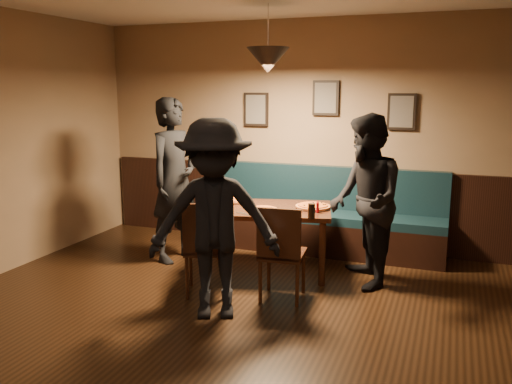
# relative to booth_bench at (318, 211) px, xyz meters

# --- Properties ---
(floor) EXTENTS (7.00, 7.00, 0.00)m
(floor) POSITION_rel_booth_bench_xyz_m (0.00, -3.20, -0.50)
(floor) COLOR black
(floor) RESTS_ON ground
(wall_back) EXTENTS (6.00, 0.00, 6.00)m
(wall_back) POSITION_rel_booth_bench_xyz_m (0.00, 0.30, 0.90)
(wall_back) COLOR #8C704F
(wall_back) RESTS_ON ground
(wainscot) EXTENTS (5.88, 0.06, 1.00)m
(wainscot) POSITION_rel_booth_bench_xyz_m (0.00, 0.27, 0.00)
(wainscot) COLOR black
(wainscot) RESTS_ON ground
(booth_bench) EXTENTS (3.00, 0.60, 1.00)m
(booth_bench) POSITION_rel_booth_bench_xyz_m (0.00, 0.00, 0.00)
(booth_bench) COLOR #0F232D
(booth_bench) RESTS_ON ground
(picture_left) EXTENTS (0.32, 0.04, 0.42)m
(picture_left) POSITION_rel_booth_bench_xyz_m (-0.90, 0.27, 1.20)
(picture_left) COLOR black
(picture_left) RESTS_ON wall_back
(picture_center) EXTENTS (0.32, 0.04, 0.42)m
(picture_center) POSITION_rel_booth_bench_xyz_m (0.00, 0.27, 1.35)
(picture_center) COLOR black
(picture_center) RESTS_ON wall_back
(picture_right) EXTENTS (0.32, 0.04, 0.42)m
(picture_right) POSITION_rel_booth_bench_xyz_m (0.90, 0.27, 1.20)
(picture_right) COLOR black
(picture_right) RESTS_ON wall_back
(pendant_lamp) EXTENTS (0.44, 0.44, 0.25)m
(pendant_lamp) POSITION_rel_booth_bench_xyz_m (-0.33, -0.92, 1.75)
(pendant_lamp) COLOR black
(pendant_lamp) RESTS_ON ceiling
(dining_table) EXTENTS (1.50, 1.15, 0.72)m
(dining_table) POSITION_rel_booth_bench_xyz_m (-0.33, -0.92, -0.14)
(dining_table) COLOR black
(dining_table) RESTS_ON floor
(chair_near_left) EXTENTS (0.53, 0.53, 0.93)m
(chair_near_left) POSITION_rel_booth_bench_xyz_m (-0.69, -1.69, -0.03)
(chair_near_left) COLOR black
(chair_near_left) RESTS_ON floor
(chair_near_right) EXTENTS (0.44, 0.44, 0.92)m
(chair_near_right) POSITION_rel_booth_bench_xyz_m (0.05, -1.57, -0.04)
(chair_near_right) COLOR black
(chair_near_right) RESTS_ON floor
(diner_left) EXTENTS (0.62, 0.78, 1.87)m
(diner_left) POSITION_rel_booth_bench_xyz_m (-1.47, -0.87, 0.44)
(diner_left) COLOR black
(diner_left) RESTS_ON floor
(diner_right) EXTENTS (0.94, 1.04, 1.74)m
(diner_right) POSITION_rel_booth_bench_xyz_m (0.71, -0.94, 0.37)
(diner_right) COLOR black
(diner_right) RESTS_ON floor
(diner_front) EXTENTS (1.28, 1.02, 1.73)m
(diner_front) POSITION_rel_booth_bench_xyz_m (-0.38, -2.15, 0.37)
(diner_front) COLOR black
(diner_front) RESTS_ON floor
(pizza_a) EXTENTS (0.37, 0.37, 0.04)m
(pizza_a) POSITION_rel_booth_bench_xyz_m (-0.77, -0.77, 0.24)
(pizza_a) COLOR orange
(pizza_a) RESTS_ON dining_table
(pizza_b) EXTENTS (0.33, 0.33, 0.04)m
(pizza_b) POSITION_rel_booth_bench_xyz_m (-0.31, -1.12, 0.24)
(pizza_b) COLOR orange
(pizza_b) RESTS_ON dining_table
(pizza_c) EXTENTS (0.48, 0.48, 0.04)m
(pizza_c) POSITION_rel_booth_bench_xyz_m (0.14, -0.80, 0.24)
(pizza_c) COLOR orange
(pizza_c) RESTS_ON dining_table
(soda_glass) EXTENTS (0.08, 0.08, 0.15)m
(soda_glass) POSITION_rel_booth_bench_xyz_m (0.24, -1.23, 0.29)
(soda_glass) COLOR black
(soda_glass) RESTS_ON dining_table
(tabasco_bottle) EXTENTS (0.04, 0.04, 0.13)m
(tabasco_bottle) POSITION_rel_booth_bench_xyz_m (0.23, -0.98, 0.28)
(tabasco_bottle) COLOR #9E0512
(tabasco_bottle) RESTS_ON dining_table
(napkin_a) EXTENTS (0.19, 0.19, 0.01)m
(napkin_a) POSITION_rel_booth_bench_xyz_m (-0.91, -0.72, 0.22)
(napkin_a) COLOR #217F2E
(napkin_a) RESTS_ON dining_table
(napkin_b) EXTENTS (0.16, 0.16, 0.01)m
(napkin_b) POSITION_rel_booth_bench_xyz_m (-0.92, -1.16, 0.22)
(napkin_b) COLOR #217C2E
(napkin_b) RESTS_ON dining_table
(cutlery_set) EXTENTS (0.20, 0.11, 0.00)m
(cutlery_set) POSITION_rel_booth_bench_xyz_m (-0.38, -1.30, 0.22)
(cutlery_set) COLOR silver
(cutlery_set) RESTS_ON dining_table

